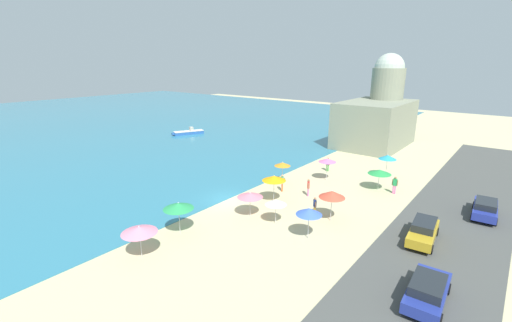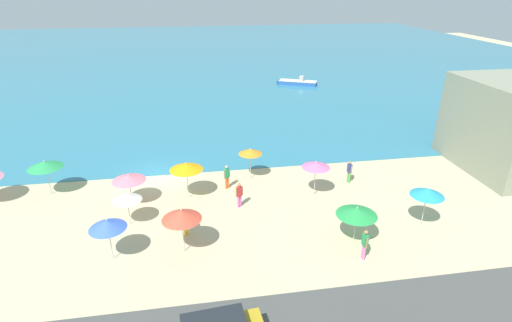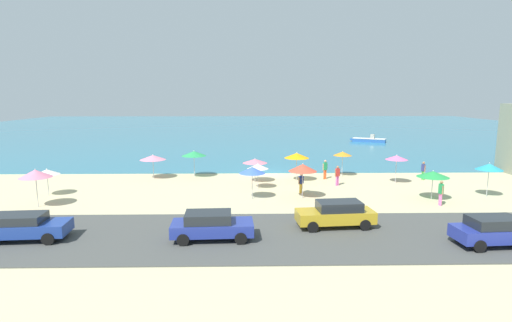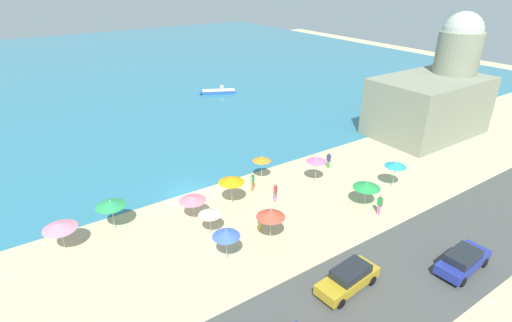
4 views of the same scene
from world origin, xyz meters
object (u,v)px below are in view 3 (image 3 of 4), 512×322
beach_umbrella_4 (303,168)px  parked_car_0 (497,230)px  skiff_nearshore (369,140)px  parked_car_3 (23,226)px  beach_umbrella_6 (255,161)px  beach_umbrella_7 (47,172)px  beach_umbrella_10 (297,156)px  bather_0 (301,182)px  bather_2 (423,170)px  bather_3 (325,168)px  beach_umbrella_3 (343,154)px  beach_umbrella_8 (194,154)px  beach_umbrella_5 (252,170)px  bather_1 (441,192)px  beach_umbrella_2 (433,174)px  beach_umbrella_0 (397,158)px  bather_4 (337,174)px  parked_car_2 (336,214)px  beach_umbrella_1 (35,174)px  beach_umbrella_12 (153,157)px  parked_car_1 (211,225)px  beach_umbrella_9 (258,166)px  beach_umbrella_11 (489,167)px

beach_umbrella_4 → parked_car_0: 13.27m
skiff_nearshore → parked_car_3: bearing=-125.4°
beach_umbrella_6 → beach_umbrella_7: beach_umbrella_6 is taller
beach_umbrella_10 → bather_0: beach_umbrella_10 is taller
bather_2 → bather_3: bearing=176.9°
bather_2 → parked_car_0: bather_2 is taller
beach_umbrella_3 → skiff_nearshore: bearing=68.5°
beach_umbrella_6 → beach_umbrella_8: (-5.74, 2.28, 0.36)m
beach_umbrella_5 → bather_1: size_ratio=1.39×
beach_umbrella_2 → bather_0: 9.80m
beach_umbrella_0 → beach_umbrella_5: bearing=-158.4°
bather_4 → beach_umbrella_0: bearing=8.1°
bather_3 → beach_umbrella_5: bearing=-134.3°
bather_1 → parked_car_3: bearing=-165.7°
beach_umbrella_7 → parked_car_2: size_ratio=0.46×
beach_umbrella_1 → beach_umbrella_12: size_ratio=1.13×
bather_2 → beach_umbrella_1: bearing=-164.6°
parked_car_3 → bather_0: bearing=32.4°
parked_car_2 → bather_0: bearing=96.5°
beach_umbrella_5 → bather_3: size_ratio=1.39×
parked_car_1 → parked_car_3: 10.04m
bather_0 → beach_umbrella_0: bearing=21.2°
beach_umbrella_2 → beach_umbrella_5: (-13.42, 0.50, 0.26)m
beach_umbrella_1 → beach_umbrella_2: bearing=2.9°
beach_umbrella_2 → parked_car_1: 17.74m
bather_2 → parked_car_1: size_ratio=0.38×
beach_umbrella_2 → bather_2: bearing=71.1°
bather_4 → beach_umbrella_3: bearing=71.5°
bather_2 → parked_car_3: bearing=-151.6°
beach_umbrella_12 → bather_4: beach_umbrella_12 is taller
beach_umbrella_12 → parked_car_3: (-3.12, -16.27, -1.17)m
bather_1 → bather_4: (-5.89, 6.45, -0.04)m
beach_umbrella_2 → beach_umbrella_6: bearing=154.1°
beach_umbrella_1 → beach_umbrella_5: bearing=7.4°
bather_1 → beach_umbrella_3: bearing=113.5°
bather_3 → beach_umbrella_9: bearing=-149.9°
beach_umbrella_5 → beach_umbrella_7: bearing=175.2°
beach_umbrella_7 → beach_umbrella_6: bearing=15.6°
beach_umbrella_4 → parked_car_2: (1.06, -6.87, -1.49)m
beach_umbrella_2 → beach_umbrella_9: size_ratio=1.07×
parked_car_2 → bather_1: bearing=28.9°
beach_umbrella_2 → beach_umbrella_8: bearing=155.4°
beach_umbrella_5 → parked_car_2: 8.47m
beach_umbrella_11 → parked_car_1: (-20.32, -8.97, -1.50)m
beach_umbrella_3 → beach_umbrella_12: size_ratio=1.03×
beach_umbrella_3 → beach_umbrella_11: beach_umbrella_11 is taller
beach_umbrella_11 → parked_car_1: bearing=-156.2°
bather_2 → skiff_nearshore: size_ratio=0.30×
beach_umbrella_1 → beach_umbrella_7: 3.45m
beach_umbrella_4 → bather_2: beach_umbrella_4 is taller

